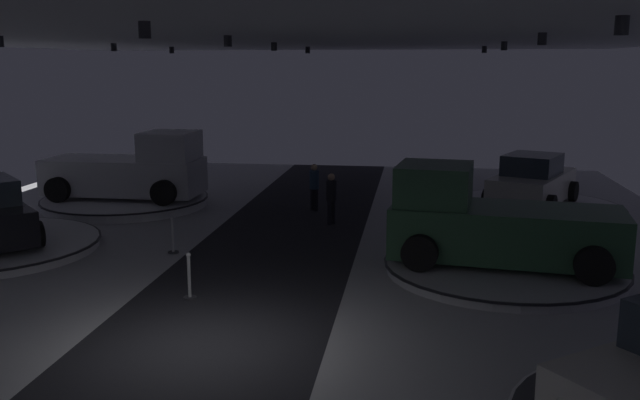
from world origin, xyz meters
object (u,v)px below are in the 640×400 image
(display_platform_far_right, at_px, (531,209))
(pickup_truck_mid_right, at_px, (492,224))
(visitor_walking_near, at_px, (314,184))
(display_platform_mid_right, at_px, (504,267))
(pickup_truck_far_left, at_px, (133,171))
(display_platform_far_left, at_px, (126,201))
(visitor_walking_far, at_px, (331,195))
(display_car_far_right, at_px, (532,182))

(display_platform_far_right, height_order, pickup_truck_mid_right, pickup_truck_mid_right)
(visitor_walking_near, bearing_deg, display_platform_mid_right, -48.97)
(display_platform_far_right, xyz_separation_m, pickup_truck_mid_right, (-2.01, -6.83, 1.02))
(pickup_truck_mid_right, bearing_deg, display_platform_far_right, 73.64)
(display_platform_mid_right, height_order, pickup_truck_mid_right, pickup_truck_mid_right)
(pickup_truck_far_left, relative_size, pickup_truck_mid_right, 0.96)
(pickup_truck_far_left, bearing_deg, visitor_walking_near, 1.32)
(display_platform_far_left, relative_size, pickup_truck_far_left, 1.07)
(display_platform_far_right, bearing_deg, pickup_truck_far_left, -176.96)
(display_platform_far_left, bearing_deg, visitor_walking_far, -13.37)
(visitor_walking_near, bearing_deg, display_platform_far_left, -178.78)
(display_car_far_right, relative_size, pickup_truck_mid_right, 0.83)
(display_car_far_right, height_order, display_platform_mid_right, display_car_far_right)
(pickup_truck_mid_right, bearing_deg, visitor_walking_near, 129.53)
(display_platform_mid_right, xyz_separation_m, visitor_walking_near, (-5.49, 6.30, 0.77))
(display_car_far_right, xyz_separation_m, visitor_walking_near, (-7.16, -0.54, -0.14))
(display_car_far_right, height_order, visitor_walking_near, display_car_far_right)
(display_platform_far_right, distance_m, visitor_walking_far, 6.87)
(pickup_truck_far_left, bearing_deg, visitor_walking_far, -13.92)
(visitor_walking_far, bearing_deg, pickup_truck_mid_right, -44.98)
(display_car_far_right, bearing_deg, display_platform_mid_right, -103.74)
(visitor_walking_near, distance_m, visitor_walking_far, 2.07)
(visitor_walking_far, bearing_deg, display_car_far_right, 21.09)
(display_car_far_right, bearing_deg, visitor_walking_near, -175.68)
(display_platform_mid_right, distance_m, pickup_truck_mid_right, 1.09)
(display_platform_far_right, relative_size, display_car_far_right, 1.30)
(pickup_truck_far_left, height_order, pickup_truck_mid_right, pickup_truck_far_left)
(display_platform_far_left, bearing_deg, pickup_truck_far_left, -0.67)
(display_platform_far_left, height_order, visitor_walking_near, visitor_walking_near)
(display_platform_far_right, relative_size, display_platform_mid_right, 1.05)
(pickup_truck_far_left, xyz_separation_m, pickup_truck_mid_right, (11.46, -6.12, -0.08))
(pickup_truck_mid_right, bearing_deg, display_car_far_right, 73.68)
(pickup_truck_mid_right, bearing_deg, visitor_walking_far, 135.02)
(pickup_truck_far_left, distance_m, visitor_walking_far, 7.33)
(pickup_truck_far_left, relative_size, display_car_far_right, 1.17)
(visitor_walking_far, bearing_deg, visitor_walking_near, 113.02)
(display_car_far_right, distance_m, pickup_truck_mid_right, 7.09)
(display_platform_far_right, distance_m, display_platform_mid_right, 7.08)
(pickup_truck_mid_right, bearing_deg, display_platform_far_left, 152.56)
(visitor_walking_near, bearing_deg, pickup_truck_mid_right, -50.47)
(display_platform_far_right, distance_m, visitor_walking_near, 7.23)
(display_platform_far_left, height_order, display_platform_mid_right, display_platform_far_left)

